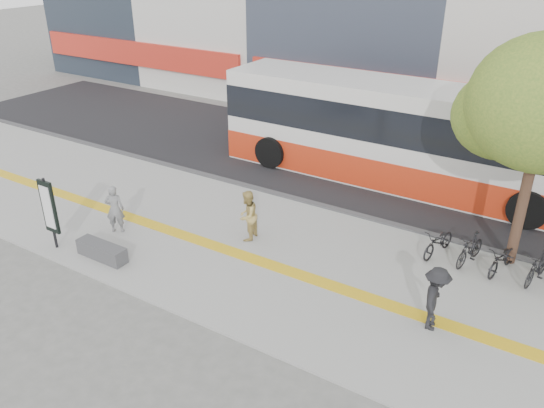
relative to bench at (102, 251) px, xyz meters
The scene contains 12 objects.
ground 2.88m from the bench, 24.78° to the left, with size 120.00×120.00×0.00m, color #5E5E59.
sidewalk 3.76m from the bench, 46.08° to the left, with size 40.00×7.00×0.08m, color gray.
tactile_strip 3.41m from the bench, 40.24° to the left, with size 40.00×0.45×0.01m, color gold.
street 10.53m from the bench, 75.70° to the left, with size 40.00×8.00×0.06m, color black.
curb 6.73m from the bench, 67.25° to the left, with size 40.00×0.25×0.14m, color #39393B.
bench is the anchor object (origin of this frame).
signboard 1.94m from the bench, 169.19° to the right, with size 0.55×0.10×2.20m.
bus 11.05m from the bench, 62.29° to the left, with size 13.44×3.19×3.58m.
bicycle_row 10.99m from the bench, 28.23° to the left, with size 4.29×1.59×0.88m.
seated_woman 1.64m from the bench, 121.09° to the left, with size 0.56×0.37×1.54m, color black.
pedestrian_tan 4.24m from the bench, 46.98° to the left, with size 0.76×0.59×1.56m, color tan.
pedestrian_dark 9.02m from the bench, 12.38° to the left, with size 1.03×0.59×1.59m, color black.
Camera 1 is at (8.33, -9.69, 8.20)m, focal length 35.59 mm.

